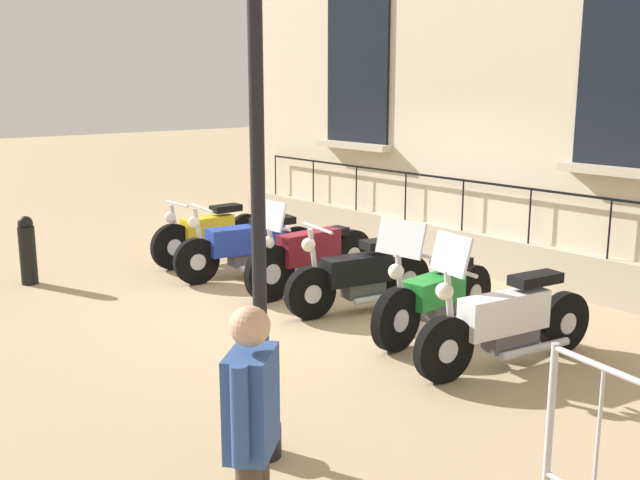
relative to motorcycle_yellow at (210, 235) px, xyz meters
The scene contains 11 objects.
ground_plane 2.71m from the motorcycle_yellow, 94.15° to the left, with size 60.00×60.00×0.00m, color tan.
building_facade 4.91m from the motorcycle_yellow, 137.98° to the left, with size 0.82×10.67×6.78m.
motorcycle_yellow is the anchor object (origin of this frame).
motorcycle_blue 1.04m from the motorcycle_yellow, 89.07° to the left, with size 2.17×0.80×1.05m.
motorcycle_maroon 2.18m from the motorcycle_yellow, 94.86° to the left, with size 2.12×0.56×1.25m.
motorcycle_black 3.17m from the motorcycle_yellow, 91.89° to the left, with size 1.94×0.73×1.07m.
motorcycle_green 4.34m from the motorcycle_yellow, 91.51° to the left, with size 1.99×0.68×1.34m.
motorcycle_white 5.36m from the motorcycle_yellow, 89.66° to the left, with size 2.15×0.66×1.36m.
lamppost 6.56m from the motorcycle_yellow, 62.06° to the left, with size 0.30×1.00×4.34m.
bollard 2.55m from the motorcycle_yellow, 12.08° to the right, with size 0.22×0.22×0.93m.
pedestrian_standing 7.42m from the motorcycle_yellow, 60.34° to the left, with size 0.42×0.40×1.57m.
Camera 1 is at (5.87, 6.75, 2.68)m, focal length 41.90 mm.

